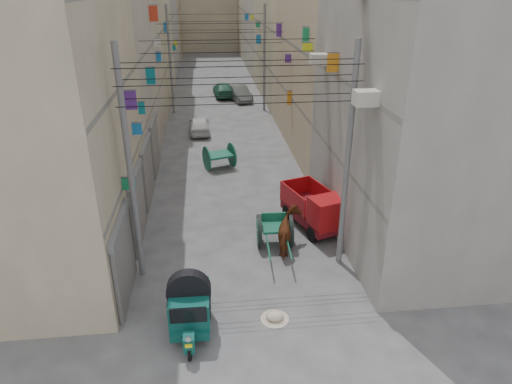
{
  "coord_description": "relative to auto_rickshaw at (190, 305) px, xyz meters",
  "views": [
    {
      "loc": [
        -1.07,
        -7.97,
        9.57
      ],
      "look_at": [
        0.54,
        6.5,
        2.79
      ],
      "focal_mm": 32.0,
      "sensor_mm": 36.0,
      "label": 1
    }
  ],
  "objects": [
    {
      "name": "ac_units",
      "position": [
        5.46,
        4.79,
        6.5
      ],
      "size": [
        0.7,
        6.55,
        3.35
      ],
      "color": "#B7B2A4",
      "rests_on": "ground"
    },
    {
      "name": "building_row_left",
      "position": [
        -6.18,
        31.25,
        5.52
      ],
      "size": [
        8.0,
        62.0,
        14.0
      ],
      "color": "#B9A78C",
      "rests_on": "ground"
    },
    {
      "name": "overhead_cables",
      "position": [
        1.81,
        11.52,
        5.83
      ],
      "size": [
        7.4,
        22.52,
        1.12
      ],
      "color": "black",
      "rests_on": "ground"
    },
    {
      "name": "distant_car_white",
      "position": [
        0.24,
        19.63,
        -0.36
      ],
      "size": [
        1.5,
        3.46,
        1.16
      ],
      "primitive_type": "imported",
      "rotation": [
        0.0,
        0.0,
        3.18
      ],
      "color": "silver",
      "rests_on": "ground"
    },
    {
      "name": "distant_car_green",
      "position": [
        2.38,
        30.41,
        -0.34
      ],
      "size": [
        1.92,
        4.21,
        1.19
      ],
      "primitive_type": "imported",
      "rotation": [
        0.0,
        0.0,
        3.2
      ],
      "color": "#216145",
      "rests_on": "ground"
    },
    {
      "name": "horse",
      "position": [
        3.72,
        4.12,
        -0.14
      ],
      "size": [
        1.26,
        2.03,
        1.59
      ],
      "primitive_type": "imported",
      "rotation": [
        0.0,
        0.0,
        2.92
      ],
      "color": "brown",
      "rests_on": "ground"
    },
    {
      "name": "auto_rickshaw",
      "position": [
        0.0,
        0.0,
        0.0
      ],
      "size": [
        1.32,
        2.27,
        1.59
      ],
      "rotation": [
        0.0,
        0.0,
        -0.02
      ],
      "color": "black",
      "rests_on": "ground"
    },
    {
      "name": "mini_truck",
      "position": [
        5.13,
        5.48,
        -0.07
      ],
      "size": [
        2.38,
        3.52,
        1.82
      ],
      "rotation": [
        0.0,
        0.0,
        0.32
      ],
      "color": "black",
      "rests_on": "ground"
    },
    {
      "name": "tonga_cart",
      "position": [
        3.19,
        4.54,
        -0.25
      ],
      "size": [
        1.43,
        2.95,
        1.31
      ],
      "rotation": [
        0.0,
        0.0,
        -0.05
      ],
      "color": "black",
      "rests_on": "ground"
    },
    {
      "name": "feed_sack",
      "position": [
        2.56,
        0.2,
        -0.8
      ],
      "size": [
        0.55,
        0.44,
        0.28
      ],
      "primitive_type": "ellipsoid",
      "color": "beige",
      "rests_on": "ground"
    },
    {
      "name": "second_cart",
      "position": [
        1.35,
        12.94,
        -0.21
      ],
      "size": [
        1.89,
        1.78,
        1.37
      ],
      "rotation": [
        0.0,
        0.0,
        0.31
      ],
      "color": "#145740",
      "rests_on": "ground"
    },
    {
      "name": "utility_poles",
      "position": [
        1.81,
        14.12,
        3.06
      ],
      "size": [
        7.4,
        22.2,
        8.0
      ],
      "color": "slate",
      "rests_on": "ground"
    },
    {
      "name": "end_cap_building",
      "position": [
        1.81,
        63.12,
        5.56
      ],
      "size": [
        22.0,
        10.0,
        13.0
      ],
      "primitive_type": "cube",
      "color": "#B8AC91",
      "rests_on": "ground"
    },
    {
      "name": "distant_car_grey",
      "position": [
        3.7,
        28.66,
        -0.3
      ],
      "size": [
        2.18,
        4.05,
        1.27
      ],
      "primitive_type": "imported",
      "rotation": [
        0.0,
        0.0,
        0.23
      ],
      "color": "#4F5351",
      "rests_on": "ground"
    },
    {
      "name": "signboards",
      "position": [
        1.8,
        18.78,
        2.49
      ],
      "size": [
        8.22,
        40.52,
        5.67
      ],
      "color": "#188654",
      "rests_on": "ground"
    },
    {
      "name": "building_row_right",
      "position": [
        9.81,
        31.25,
        5.52
      ],
      "size": [
        8.0,
        62.0,
        14.0
      ],
      "color": "gray",
      "rests_on": "ground"
    },
    {
      "name": "shutters_left",
      "position": [
        -2.1,
        7.5,
        0.56
      ],
      "size": [
        0.18,
        14.4,
        2.88
      ],
      "color": "#4E4E53",
      "rests_on": "ground"
    }
  ]
}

